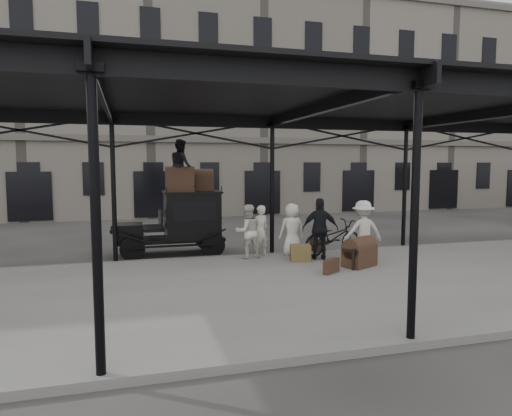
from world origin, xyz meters
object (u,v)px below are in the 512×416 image
Objects in this scene: porter_left at (260,230)px; porter_official at (320,229)px; taxi at (183,220)px; bicycle at (333,238)px; steamer_trunk_platform at (359,254)px; steamer_trunk_roof_near at (180,181)px.

porter_official is (1.62, -1.08, 0.14)m from porter_left.
porter_official is (3.93, -2.65, -0.10)m from taxi.
porter_left is 2.38m from bicycle.
porter_left is at bearing 64.81° from bicycle.
porter_left is at bearing -34.15° from taxi.
taxi reaches higher than steamer_trunk_platform.
steamer_trunk_roof_near reaches higher than porter_left.
steamer_trunk_roof_near is at bearing -108.07° from taxi.
steamer_trunk_platform is (4.71, -3.63, -2.02)m from steamer_trunk_roof_near.
porter_left is at bearing -20.02° from steamer_trunk_roof_near.
steamer_trunk_platform is at bearing 138.89° from porter_official.
porter_left is 1.72× the size of steamer_trunk_roof_near.
steamer_trunk_platform is (4.63, -3.87, -0.70)m from taxi.
porter_official is at bearing 115.76° from bicycle.
steamer_trunk_roof_near reaches higher than steamer_trunk_platform.
steamer_trunk_roof_near is (-4.01, 2.40, 1.43)m from porter_official.
steamer_trunk_roof_near reaches higher than porter_official.
porter_left is (2.31, -1.57, -0.24)m from taxi.
taxi is at bearing -49.87° from porter_left.
porter_left is 0.75× the size of bicycle.
steamer_trunk_roof_near reaches higher than bicycle.
porter_left is 0.86× the size of porter_official.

